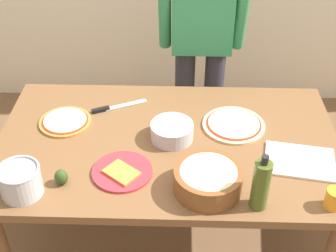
{
  "coord_description": "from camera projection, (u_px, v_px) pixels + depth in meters",
  "views": [
    {
      "loc": [
        0.05,
        -1.68,
        2.11
      ],
      "look_at": [
        0.0,
        0.05,
        0.81
      ],
      "focal_mm": 49.56,
      "sensor_mm": 36.0,
      "label": 1
    }
  ],
  "objects": [
    {
      "name": "cup_orange",
      "position": [
        334.0,
        199.0,
        1.8
      ],
      "size": [
        0.07,
        0.07,
        0.08
      ],
      "primitive_type": "cylinder",
      "color": "orange",
      "rests_on": "dining_table"
    },
    {
      "name": "chef_knife",
      "position": [
        113.0,
        107.0,
        2.36
      ],
      "size": [
        0.27,
        0.14,
        0.02
      ],
      "color": "silver",
      "rests_on": "dining_table"
    },
    {
      "name": "person_cook",
      "position": [
        202.0,
        34.0,
        2.65
      ],
      "size": [
        0.49,
        0.25,
        1.62
      ],
      "color": "#2D2D38",
      "rests_on": "ground"
    },
    {
      "name": "avocado",
      "position": [
        61.0,
        177.0,
        1.91
      ],
      "size": [
        0.06,
        0.06,
        0.07
      ],
      "primitive_type": "ellipsoid",
      "color": "#2D4219",
      "rests_on": "dining_table"
    },
    {
      "name": "cutting_board_white",
      "position": [
        300.0,
        161.0,
        2.03
      ],
      "size": [
        0.33,
        0.27,
        0.01
      ],
      "primitive_type": "cube",
      "rotation": [
        0.0,
        0.0,
        -0.17
      ],
      "color": "white",
      "rests_on": "dining_table"
    },
    {
      "name": "steel_pot",
      "position": [
        20.0,
        181.0,
        1.85
      ],
      "size": [
        0.17,
        0.17,
        0.13
      ],
      "color": "#B7B7BC",
      "rests_on": "dining_table"
    },
    {
      "name": "ground",
      "position": [
        168.0,
        246.0,
        2.61
      ],
      "size": [
        8.0,
        8.0,
        0.0
      ],
      "primitive_type": "plane",
      "color": "brown"
    },
    {
      "name": "mixing_bowl_steel",
      "position": [
        172.0,
        131.0,
        2.15
      ],
      "size": [
        0.2,
        0.2,
        0.08
      ],
      "color": "#B7B7BC",
      "rests_on": "dining_table"
    },
    {
      "name": "popcorn_bowl",
      "position": [
        208.0,
        178.0,
        1.87
      ],
      "size": [
        0.28,
        0.28,
        0.11
      ],
      "color": "brown",
      "rests_on": "dining_table"
    },
    {
      "name": "pizza_cooked_on_tray",
      "position": [
        65.0,
        121.0,
        2.26
      ],
      "size": [
        0.25,
        0.25,
        0.02
      ],
      "color": "#C67A33",
      "rests_on": "dining_table"
    },
    {
      "name": "plate_with_slice",
      "position": [
        122.0,
        172.0,
        1.98
      ],
      "size": [
        0.26,
        0.26,
        0.02
      ],
      "color": "red",
      "rests_on": "dining_table"
    },
    {
      "name": "olive_oil_bottle",
      "position": [
        261.0,
        185.0,
        1.76
      ],
      "size": [
        0.07,
        0.07,
        0.26
      ],
      "color": "#47561E",
      "rests_on": "dining_table"
    },
    {
      "name": "dining_table",
      "position": [
        168.0,
        156.0,
        2.21
      ],
      "size": [
        1.6,
        0.96,
        0.76
      ],
      "color": "brown",
      "rests_on": "ground"
    },
    {
      "name": "pizza_raw_on_board",
      "position": [
        234.0,
        124.0,
        2.24
      ],
      "size": [
        0.3,
        0.3,
        0.02
      ],
      "color": "beige",
      "rests_on": "dining_table"
    }
  ]
}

